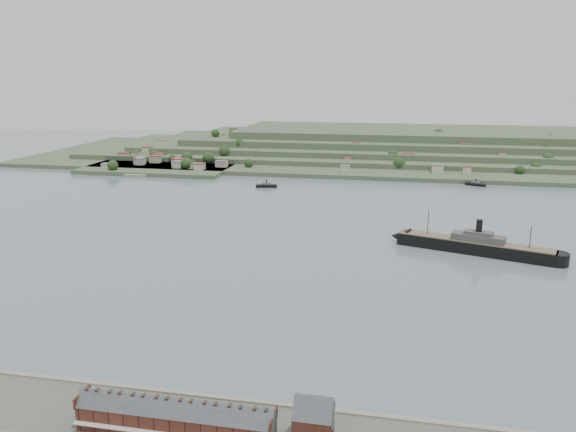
# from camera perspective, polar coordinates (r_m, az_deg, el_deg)

# --- Properties ---
(ground) EXTENTS (1400.00, 1400.00, 0.00)m
(ground) POSITION_cam_1_polar(r_m,az_deg,el_deg) (312.81, 2.25, -3.94)
(ground) COLOR slate
(ground) RESTS_ON ground
(terrace_row) EXTENTS (55.60, 9.80, 11.07)m
(terrace_row) POSITION_cam_1_polar(r_m,az_deg,el_deg) (164.97, -11.40, -19.49)
(terrace_row) COLOR #442118
(terrace_row) RESTS_ON ground
(gabled_building) EXTENTS (10.40, 10.18, 14.09)m
(gabled_building) POSITION_cam_1_polar(r_m,az_deg,el_deg) (158.61, 2.62, -20.13)
(gabled_building) COLOR #442118
(gabled_building) RESTS_ON ground
(far_peninsula) EXTENTS (760.00, 309.00, 30.00)m
(far_peninsula) POSITION_cam_1_polar(r_m,az_deg,el_deg) (692.14, 9.83, 6.96)
(far_peninsula) COLOR #3D5337
(far_peninsula) RESTS_ON ground
(steamship) EXTENTS (94.28, 38.80, 23.26)m
(steamship) POSITION_cam_1_polar(r_m,az_deg,el_deg) (331.51, 17.99, -2.81)
(steamship) COLOR black
(steamship) RESTS_ON ground
(ferry_west) EXTENTS (19.34, 9.10, 7.00)m
(ferry_west) POSITION_cam_1_polar(r_m,az_deg,el_deg) (496.24, -2.20, 3.12)
(ferry_west) COLOR black
(ferry_west) RESTS_ON ground
(ferry_east) EXTENTS (18.03, 11.74, 6.60)m
(ferry_east) POSITION_cam_1_polar(r_m,az_deg,el_deg) (530.30, 18.52, 3.10)
(ferry_east) COLOR black
(ferry_east) RESTS_ON ground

